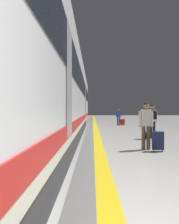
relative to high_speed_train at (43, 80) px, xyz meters
The scene contains 9 objects.
safety_line_strip 3.61m from the high_speed_train, 35.62° to the left, with size 0.36×80.00×0.01m, color yellow.
tactile_edge_band 3.43m from the high_speed_train, 40.41° to the left, with size 0.63×80.00×0.01m, color slate.
high_speed_train is the anchor object (origin of this frame).
passenger_near 4.12m from the high_speed_train, 10.60° to the right, with size 0.51×0.21×1.65m.
suitcase_near 4.72m from the high_speed_train, 14.36° to the right, with size 0.41×0.29×0.66m.
passenger_mid 5.64m from the high_speed_train, 27.75° to the left, with size 0.50×0.37×1.65m.
duffel_bag_mid 5.61m from the high_speed_train, 28.32° to the left, with size 0.44×0.26×0.36m.
passenger_far 13.13m from the high_speed_train, 71.03° to the left, with size 0.47×0.26×1.56m.
suitcase_far 13.08m from the high_speed_train, 69.29° to the left, with size 0.39×0.26×0.95m.
Camera 1 is at (-1.19, -0.46, 1.38)m, focal length 37.88 mm.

